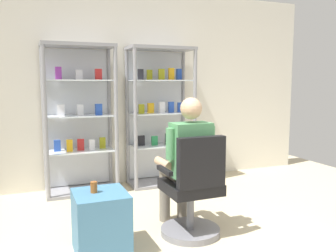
% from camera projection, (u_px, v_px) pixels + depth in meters
% --- Properties ---
extents(back_wall, '(6.00, 0.10, 2.70)m').
position_uv_depth(back_wall, '(116.00, 88.00, 4.95)').
color(back_wall, silver).
rests_on(back_wall, ground).
extents(display_cabinet_left, '(0.90, 0.45, 1.90)m').
position_uv_depth(display_cabinet_left, '(79.00, 119.00, 4.57)').
color(display_cabinet_left, gray).
rests_on(display_cabinet_left, ground).
extents(display_cabinet_right, '(0.90, 0.45, 1.90)m').
position_uv_depth(display_cabinet_right, '(159.00, 115.00, 4.97)').
color(display_cabinet_right, gray).
rests_on(display_cabinet_right, ground).
extents(office_chair, '(0.56, 0.56, 0.96)m').
position_uv_depth(office_chair, '(193.00, 195.00, 3.26)').
color(office_chair, slate).
rests_on(office_chair, ground).
extents(seated_shopkeeper, '(0.49, 0.57, 1.29)m').
position_uv_depth(seated_shopkeeper, '(186.00, 158.00, 3.37)').
color(seated_shopkeeper, slate).
rests_on(seated_shopkeeper, ground).
extents(storage_crate, '(0.43, 0.46, 0.52)m').
position_uv_depth(storage_crate, '(101.00, 223.00, 2.97)').
color(storage_crate, teal).
rests_on(storage_crate, ground).
extents(tea_glass, '(0.06, 0.06, 0.09)m').
position_uv_depth(tea_glass, '(94.00, 187.00, 2.94)').
color(tea_glass, brown).
rests_on(tea_glass, storage_crate).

